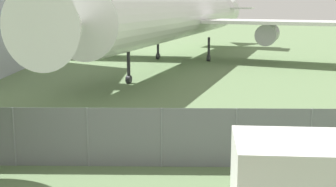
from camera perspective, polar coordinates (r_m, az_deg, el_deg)
The scene contains 2 objects.
perimeter_fence at distance 16.10m, azimuth -0.81°, elevation -5.40°, with size 56.07×0.07×2.08m.
airplane at distance 44.55m, azimuth 1.37°, elevation 9.51°, with size 37.90×46.53×13.08m.
Camera 1 is at (0.52, -5.91, 5.61)m, focal length 50.00 mm.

